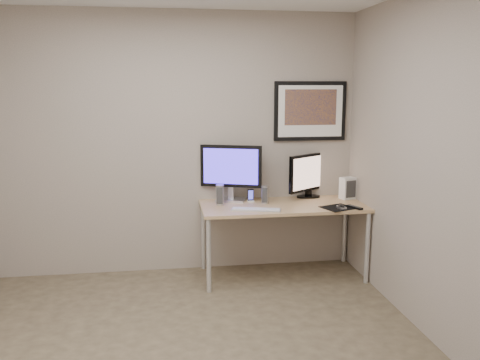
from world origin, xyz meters
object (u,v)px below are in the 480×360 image
at_px(speaker_left, 220,195).
at_px(phone_dock, 251,195).
at_px(desk, 283,211).
at_px(fan_unit, 348,188).
at_px(speaker_right, 265,194).
at_px(monitor_tv, 309,174).
at_px(monitor_large, 231,170).
at_px(keyboard, 256,209).
at_px(framed_art, 310,111).

relative_size(speaker_left, phone_dock, 1.52).
relative_size(desk, fan_unit, 7.21).
distance_m(desk, speaker_right, 0.24).
bearing_deg(speaker_right, monitor_tv, 36.53).
distance_m(desk, monitor_large, 0.66).
bearing_deg(speaker_left, phone_dock, 25.42).
relative_size(monitor_tv, fan_unit, 2.24).
xyz_separation_m(monitor_tv, fan_unit, (0.38, -0.11, -0.13)).
bearing_deg(phone_dock, keyboard, -98.24).
distance_m(monitor_tv, phone_dock, 0.66).
bearing_deg(keyboard, desk, 47.88).
bearing_deg(speaker_right, keyboard, -101.26).
xyz_separation_m(desk, monitor_tv, (0.34, 0.27, 0.31)).
height_order(monitor_large, speaker_left, monitor_large).
xyz_separation_m(monitor_large, fan_unit, (1.20, -0.08, -0.20)).
xyz_separation_m(desk, speaker_left, (-0.61, 0.08, 0.17)).
height_order(framed_art, speaker_left, framed_art).
bearing_deg(monitor_large, phone_dock, -2.46).
bearing_deg(monitor_tv, speaker_right, 165.99).
xyz_separation_m(speaker_left, phone_dock, (0.32, 0.08, -0.03)).
relative_size(desk, speaker_left, 8.03).
distance_m(desk, framed_art, 1.07).
height_order(monitor_large, speaker_right, monitor_large).
relative_size(desk, keyboard, 3.47).
bearing_deg(framed_art, keyboard, -141.25).
distance_m(monitor_tv, speaker_left, 0.98).
bearing_deg(fan_unit, speaker_left, 166.97).
distance_m(monitor_large, keyboard, 0.56).
relative_size(framed_art, fan_unit, 3.38).
bearing_deg(monitor_tv, desk, -175.95).
bearing_deg(monitor_large, framed_art, 26.25).
height_order(monitor_large, keyboard, monitor_large).
height_order(monitor_large, phone_dock, monitor_large).
relative_size(framed_art, keyboard, 1.63).
bearing_deg(monitor_tv, phone_dock, 154.94).
bearing_deg(fan_unit, desk, 175.95).
relative_size(desk, framed_art, 2.13).
height_order(desk, framed_art, framed_art).
xyz_separation_m(desk, keyboard, (-0.30, -0.19, 0.07)).
bearing_deg(monitor_tv, framed_art, 42.09).
distance_m(desk, fan_unit, 0.76).
bearing_deg(fan_unit, phone_dock, 163.28).
bearing_deg(speaker_right, framed_art, 41.71).
distance_m(desk, monitor_tv, 0.53).
bearing_deg(phone_dock, desk, -36.16).
bearing_deg(monitor_large, fan_unit, 15.99).
relative_size(speaker_left, keyboard, 0.43).
distance_m(monitor_large, phone_dock, 0.32).
height_order(desk, keyboard, keyboard).
relative_size(desk, monitor_tv, 3.22).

